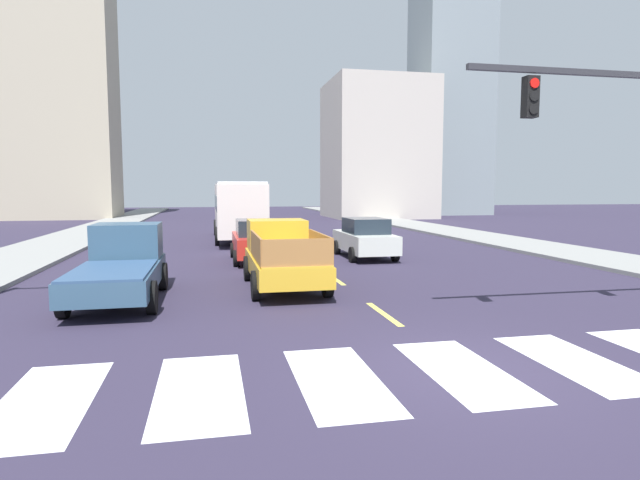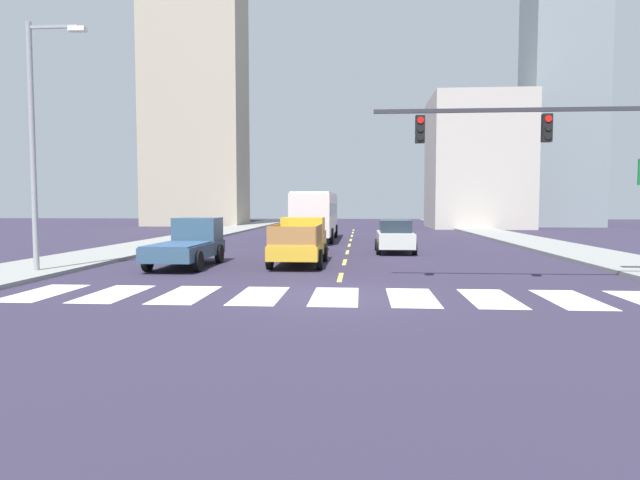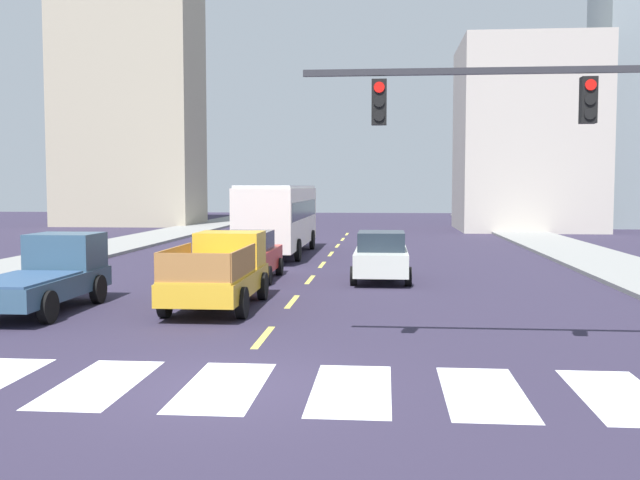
{
  "view_description": "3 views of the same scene",
  "coord_description": "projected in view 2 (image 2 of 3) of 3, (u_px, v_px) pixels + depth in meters",
  "views": [
    {
      "loc": [
        -4.01,
        -7.76,
        2.97
      ],
      "look_at": [
        -0.18,
        10.55,
        1.15
      ],
      "focal_mm": 29.6,
      "sensor_mm": 36.0,
      "label": 1
    },
    {
      "loc": [
        0.7,
        -14.99,
        2.55
      ],
      "look_at": [
        -1.19,
        10.4,
        0.88
      ],
      "focal_mm": 30.77,
      "sensor_mm": 36.0,
      "label": 2
    },
    {
      "loc": [
        2.64,
        -11.78,
        3.29
      ],
      "look_at": [
        0.05,
        17.38,
        1.16
      ],
      "focal_mm": 41.57,
      "sensor_mm": 36.0,
      "label": 3
    }
  ],
  "objects": [
    {
      "name": "streetlight_left",
      "position": [
        36.0,
        137.0,
        19.63
      ],
      "size": [
        2.2,
        0.28,
        9.0
      ],
      "color": "gray",
      "rests_on": "ground"
    },
    {
      "name": "sidewalk_left",
      "position": [
        156.0,
        244.0,
        33.93
      ],
      "size": [
        3.92,
        110.0,
        0.15
      ],
      "primitive_type": "cube",
      "color": "gray",
      "rests_on": "ground"
    },
    {
      "name": "block_mid_left",
      "position": [
        195.0,
        85.0,
        64.66
      ],
      "size": [
        11.39,
        7.39,
        33.19
      ],
      "primitive_type": "cube",
      "color": "#A99E87",
      "rests_on": "ground"
    },
    {
      "name": "sedan_near_right",
      "position": [
        306.0,
        236.0,
        28.98
      ],
      "size": [
        2.02,
        4.4,
        1.72
      ],
      "rotation": [
        0.0,
        0.0,
        0.04
      ],
      "color": "red",
      "rests_on": "ground"
    },
    {
      "name": "crosswalk_stripe_4",
      "position": [
        335.0,
        296.0,
        15.14
      ],
      "size": [
        1.28,
        3.15,
        0.01
      ],
      "primitive_type": "cube",
      "color": "silver",
      "rests_on": "ground"
    },
    {
      "name": "crosswalk_stripe_6",
      "position": [
        490.0,
        298.0,
        14.83
      ],
      "size": [
        1.28,
        3.15,
        0.01
      ],
      "primitive_type": "cube",
      "color": "silver",
      "rests_on": "ground"
    },
    {
      "name": "lane_dash_7",
      "position": [
        354.0,
        230.0,
        53.95
      ],
      "size": [
        0.16,
        2.4,
        0.01
      ],
      "primitive_type": "cube",
      "color": "#D2C64F",
      "rests_on": "ground"
    },
    {
      "name": "lane_dash_2",
      "position": [
        347.0,
        252.0,
        29.07
      ],
      "size": [
        0.16,
        2.4,
        0.01
      ],
      "primitive_type": "cube",
      "color": "#D2C64F",
      "rests_on": "ground"
    },
    {
      "name": "city_bus",
      "position": [
        316.0,
        213.0,
        38.31
      ],
      "size": [
        2.72,
        10.8,
        3.32
      ],
      "rotation": [
        0.0,
        0.0,
        0.01
      ],
      "color": "silver",
      "rests_on": "ground"
    },
    {
      "name": "crosswalk_stripe_2",
      "position": [
        186.0,
        295.0,
        15.45
      ],
      "size": [
        1.28,
        3.15,
        0.01
      ],
      "primitive_type": "cube",
      "color": "silver",
      "rests_on": "ground"
    },
    {
      "name": "block_mid_right",
      "position": [
        477.0,
        163.0,
        58.68
      ],
      "size": [
        10.05,
        9.9,
        13.93
      ],
      "primitive_type": "cube",
      "color": "#B9B0A5",
      "rests_on": "ground"
    },
    {
      "name": "lane_dash_6",
      "position": [
        353.0,
        233.0,
        48.97
      ],
      "size": [
        0.16,
        2.4,
        0.01
      ],
      "primitive_type": "cube",
      "color": "#D2C64F",
      "rests_on": "ground"
    },
    {
      "name": "lane_dash_1",
      "position": [
        345.0,
        262.0,
        24.09
      ],
      "size": [
        0.16,
        2.4,
        0.01
      ],
      "primitive_type": "cube",
      "color": "#D2C64F",
      "rests_on": "ground"
    },
    {
      "name": "tower_tall_centre",
      "position": [
        563.0,
        53.0,
        62.0
      ],
      "size": [
        7.91,
        7.26,
        39.21
      ],
      "primitive_type": "cube",
      "color": "gray",
      "rests_on": "ground"
    },
    {
      "name": "lane_dash_4",
      "position": [
        351.0,
        240.0,
        39.02
      ],
      "size": [
        0.16,
        2.4,
        0.01
      ],
      "primitive_type": "cube",
      "color": "#D2C64F",
      "rests_on": "ground"
    },
    {
      "name": "pickup_dark",
      "position": [
        189.0,
        243.0,
        22.69
      ],
      "size": [
        2.18,
        5.2,
        1.96
      ],
      "rotation": [
        0.0,
        0.0,
        0.05
      ],
      "color": "#304D66",
      "rests_on": "ground"
    },
    {
      "name": "ground_plane",
      "position": [
        335.0,
        297.0,
        15.14
      ],
      "size": [
        160.0,
        160.0,
        0.0
      ],
      "primitive_type": "plane",
      "color": "#2B253A"
    },
    {
      "name": "crosswalk_stripe_1",
      "position": [
        114.0,
        294.0,
        15.61
      ],
      "size": [
        1.28,
        3.15,
        0.01
      ],
      "primitive_type": "cube",
      "color": "silver",
      "rests_on": "ground"
    },
    {
      "name": "lane_dash_5",
      "position": [
        352.0,
        236.0,
        44.0
      ],
      "size": [
        0.16,
        2.4,
        0.01
      ],
      "primitive_type": "cube",
      "color": "#D2C64F",
      "rests_on": "ground"
    },
    {
      "name": "sedan_near_left",
      "position": [
        395.0,
        236.0,
        28.77
      ],
      "size": [
        2.02,
        4.4,
        1.72
      ],
      "rotation": [
        0.0,
        0.0,
        0.0
      ],
      "color": "silver",
      "rests_on": "ground"
    },
    {
      "name": "traffic_signal_gantry",
      "position": [
        586.0,
        149.0,
        16.51
      ],
      "size": [
        9.59,
        0.27,
        6.0
      ],
      "color": "#2D2D33",
      "rests_on": "ground"
    },
    {
      "name": "pickup_stakebed",
      "position": [
        300.0,
        242.0,
        23.33
      ],
      "size": [
        2.18,
        5.2,
        1.96
      ],
      "rotation": [
        0.0,
        0.0,
        -0.02
      ],
      "color": "gold",
      "rests_on": "ground"
    },
    {
      "name": "lane_dash_0",
      "position": [
        340.0,
        277.0,
        19.12
      ],
      "size": [
        0.16,
        2.4,
        0.01
      ],
      "primitive_type": "cube",
      "color": "#D2C64F",
      "rests_on": "ground"
    },
    {
      "name": "crosswalk_stripe_3",
      "position": [
        260.0,
        295.0,
        15.29
      ],
      "size": [
        1.28,
        3.15,
        0.01
      ],
      "primitive_type": "cube",
      "color": "silver",
      "rests_on": "ground"
    },
    {
      "name": "crosswalk_stripe_0",
      "position": [
        43.0,
        293.0,
        15.76
      ],
      "size": [
        1.28,
        3.15,
        0.01
      ],
      "primitive_type": "cube",
      "color": "silver",
      "rests_on": "ground"
    },
    {
      "name": "lane_dash_3",
      "position": [
        349.0,
        245.0,
        34.04
      ],
      "size": [
        0.16,
        2.4,
        0.01
      ],
      "primitive_type": "cube",
      "color": "#D2C64F",
      "rests_on": "ground"
    },
    {
      "name": "sidewalk_right",
      "position": [
        552.0,
        246.0,
        32.16
      ],
      "size": [
        3.92,
        110.0,
        0.15
      ],
      "primitive_type": "cube",
      "color": "gray",
      "rests_on": "ground"
    },
    {
      "name": "crosswalk_stripe_7",
      "position": [
        570.0,
        299.0,
        14.67
      ],
      "size": [
        1.28,
        3.15,
        0.01
      ],
      "primitive_type": "cube",
      "color": "silver",
      "rests_on": "ground"
    },
    {
      "name": "crosswalk_stripe_5",
      "position": [
        412.0,
        297.0,
        14.98
      ],
      "size": [
        1.28,
        3.15,
        0.01
      ],
      "primitive_type": "cube",
      "color": "silver",
      "rests_on": "ground"
    }
  ]
}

